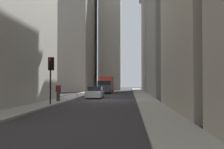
{
  "coord_description": "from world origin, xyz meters",
  "views": [
    {
      "loc": [
        -29.6,
        -2.75,
        1.99
      ],
      "look_at": [
        16.24,
        0.24,
        3.2
      ],
      "focal_mm": 43.57,
      "sensor_mm": 36.0,
      "label": 1
    }
  ],
  "objects_px": {
    "discarded_bottle": "(77,96)",
    "traffic_light_foreground": "(50,69)",
    "sedan_silver": "(95,93)",
    "delivery_truck": "(106,85)",
    "pedestrian": "(58,91)"
  },
  "relations": [
    {
      "from": "sedan_silver",
      "to": "discarded_bottle",
      "type": "distance_m",
      "value": 2.87
    },
    {
      "from": "delivery_truck",
      "to": "traffic_light_foreground",
      "type": "distance_m",
      "value": 25.37
    },
    {
      "from": "traffic_light_foreground",
      "to": "delivery_truck",
      "type": "bearing_deg",
      "value": -5.44
    },
    {
      "from": "discarded_bottle",
      "to": "sedan_silver",
      "type": "bearing_deg",
      "value": -119.82
    },
    {
      "from": "sedan_silver",
      "to": "discarded_bottle",
      "type": "relative_size",
      "value": 15.93
    },
    {
      "from": "delivery_truck",
      "to": "sedan_silver",
      "type": "xyz_separation_m",
      "value": [
        -14.86,
        -0.0,
        -0.8
      ]
    },
    {
      "from": "delivery_truck",
      "to": "discarded_bottle",
      "type": "bearing_deg",
      "value": 169.61
    },
    {
      "from": "discarded_bottle",
      "to": "traffic_light_foreground",
      "type": "bearing_deg",
      "value": -179.69
    },
    {
      "from": "delivery_truck",
      "to": "pedestrian",
      "type": "bearing_deg",
      "value": 173.22
    },
    {
      "from": "sedan_silver",
      "to": "delivery_truck",
      "type": "bearing_deg",
      "value": 0.0
    },
    {
      "from": "delivery_truck",
      "to": "traffic_light_foreground",
      "type": "height_order",
      "value": "traffic_light_foreground"
    },
    {
      "from": "pedestrian",
      "to": "traffic_light_foreground",
      "type": "bearing_deg",
      "value": -176.36
    },
    {
      "from": "discarded_bottle",
      "to": "pedestrian",
      "type": "bearing_deg",
      "value": 179.03
    },
    {
      "from": "sedan_silver",
      "to": "discarded_bottle",
      "type": "xyz_separation_m",
      "value": [
        1.41,
        2.47,
        -0.42
      ]
    },
    {
      "from": "pedestrian",
      "to": "discarded_bottle",
      "type": "relative_size",
      "value": 6.49
    }
  ]
}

